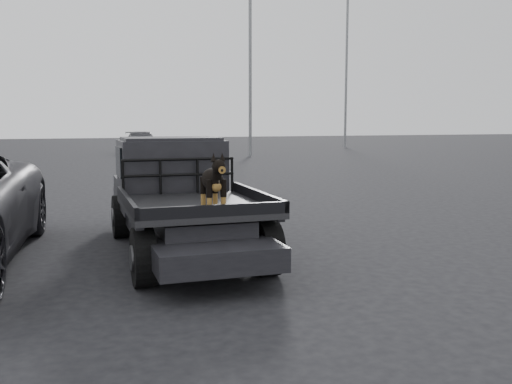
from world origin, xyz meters
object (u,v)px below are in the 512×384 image
object	(u,v)px
flatbed_ute	(182,224)
dog	(213,184)
floodlight_mid	(250,14)
distant_car_b	(141,143)
floodlight_far	(347,29)

from	to	relation	value
flatbed_ute	dog	world-z (taller)	dog
flatbed_ute	floodlight_mid	bearing A→B (deg)	69.68
distant_car_b	floodlight_mid	bearing A→B (deg)	-38.68
distant_car_b	dog	bearing A→B (deg)	-93.87
dog	floodlight_far	xyz separation A→B (m)	(18.26, 32.05, 7.46)
dog	floodlight_far	world-z (taller)	floodlight_far
floodlight_mid	flatbed_ute	bearing A→B (deg)	-110.32
floodlight_mid	dog	bearing A→B (deg)	-108.77
distant_car_b	floodlight_far	bearing A→B (deg)	13.39
distant_car_b	floodlight_mid	xyz separation A→B (m)	(5.56, -4.67, 7.22)
floodlight_mid	floodlight_far	size ratio (longest dim) A/B	0.90
distant_car_b	floodlight_mid	distance (m)	10.23
dog	distant_car_b	world-z (taller)	dog
floodlight_mid	floodlight_far	xyz separation A→B (m)	(10.10, 8.01, 0.86)
flatbed_ute	distant_car_b	bearing A→B (deg)	84.35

